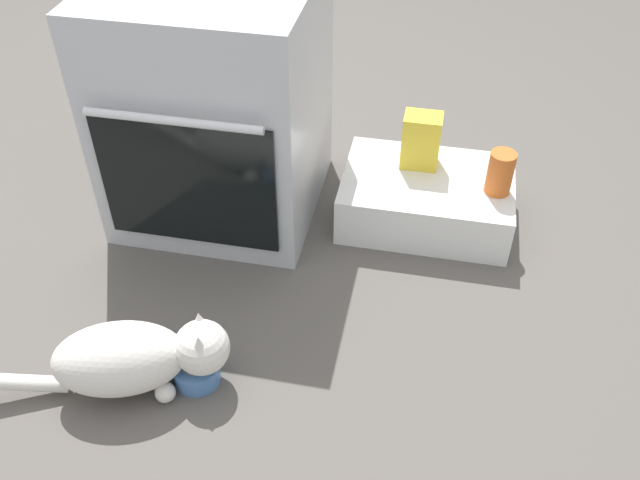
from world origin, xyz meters
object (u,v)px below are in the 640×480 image
object	(u,v)px
food_bowl	(196,371)
sauce_jar	(500,173)
cat	(133,357)
pantry_cabinet	(426,198)
oven	(217,103)
snack_bag	(421,141)

from	to	relation	value
food_bowl	sauce_jar	world-z (taller)	sauce_jar
food_bowl	sauce_jar	distance (m)	1.08
cat	sauce_jar	world-z (taller)	sauce_jar
food_bowl	cat	distance (m)	0.17
pantry_cabinet	sauce_jar	size ratio (longest dim) A/B	3.88
sauce_jar	oven	bearing A→B (deg)	-179.50
snack_bag	pantry_cabinet	bearing A→B (deg)	-61.28
oven	cat	bearing A→B (deg)	-89.07
pantry_cabinet	snack_bag	world-z (taller)	snack_bag
pantry_cabinet	snack_bag	xyz separation A→B (m)	(-0.04, 0.07, 0.17)
oven	food_bowl	xyz separation A→B (m)	(0.15, -0.75, -0.34)
pantry_cabinet	snack_bag	distance (m)	0.19
food_bowl	cat	size ratio (longest dim) A/B	0.18
food_bowl	oven	bearing A→B (deg)	101.48
cat	sauce_jar	bearing A→B (deg)	24.22
cat	sauce_jar	distance (m)	1.19
oven	snack_bag	distance (m)	0.66
oven	cat	size ratio (longest dim) A/B	1.13
food_bowl	cat	world-z (taller)	cat
oven	food_bowl	world-z (taller)	oven
pantry_cabinet	snack_bag	bearing A→B (deg)	118.72
pantry_cabinet	food_bowl	world-z (taller)	pantry_cabinet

